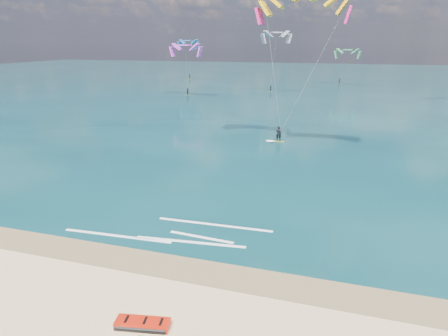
{
  "coord_description": "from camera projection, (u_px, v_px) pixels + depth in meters",
  "views": [
    {
      "loc": [
        9.44,
        -13.34,
        10.96
      ],
      "look_at": [
        2.88,
        8.0,
        3.85
      ],
      "focal_mm": 32.0,
      "sensor_mm": 36.0,
      "label": 1
    }
  ],
  "objects": [
    {
      "name": "ground",
      "position": [
        273.0,
        125.0,
        54.55
      ],
      "size": [
        320.0,
        320.0,
        0.0
      ],
      "primitive_type": "plane",
      "color": "tan",
      "rests_on": "ground"
    },
    {
      "name": "wet_sand_strip",
      "position": [
        143.0,
        261.0,
        20.85
      ],
      "size": [
        320.0,
        2.4,
        0.01
      ],
      "primitive_type": "cube",
      "color": "brown",
      "rests_on": "ground"
    },
    {
      "name": "sea",
      "position": [
        314.0,
        82.0,
        112.83
      ],
      "size": [
        320.0,
        200.0,
        0.04
      ],
      "primitive_type": "cube",
      "color": "#092E33",
      "rests_on": "ground"
    },
    {
      "name": "packed_kite_left",
      "position": [
        143.0,
        327.0,
        16.02
      ],
      "size": [
        2.52,
        1.43,
        0.37
      ],
      "primitive_type": null,
      "rotation": [
        0.0,
        0.0,
        0.19
      ],
      "color": "red",
      "rests_on": "ground"
    },
    {
      "name": "kitesurfer_main",
      "position": [
        291.0,
        64.0,
        40.29
      ],
      "size": [
        10.01,
        5.79,
        16.68
      ],
      "rotation": [
        0.0,
        0.0,
        0.23
      ],
      "color": "yellow",
      "rests_on": "sea"
    },
    {
      "name": "shoreline_foam",
      "position": [
        179.0,
        234.0,
        23.65
      ],
      "size": [
        12.08,
        3.66,
        0.01
      ],
      "color": "white",
      "rests_on": "ground"
    },
    {
      "name": "distant_kites",
      "position": [
        286.0,
        67.0,
        88.84
      ],
      "size": [
        72.47,
        37.21,
        12.7
      ],
      "color": "#389A59",
      "rests_on": "ground"
    }
  ]
}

